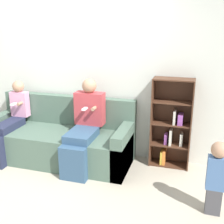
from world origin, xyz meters
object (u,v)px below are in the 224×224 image
Objects in this scene: couch at (60,140)px; bookshelf at (172,126)px; adult_seated at (84,124)px; toddler_standing at (216,176)px; child_seated at (10,121)px.

bookshelf is at bearing 11.08° from couch.
toddler_standing is (1.76, -0.62, -0.20)m from adult_seated.
adult_seated is at bearing 1.59° from child_seated.
couch is at bearing 167.88° from adult_seated.
adult_seated is 1.88m from toddler_standing.
adult_seated is 1.49× the size of toddler_standing.
adult_seated is (0.45, -0.10, 0.35)m from couch.
bookshelf is (-0.58, 1.03, 0.15)m from toddler_standing.
couch is 1.89× the size of child_seated.
bookshelf is at bearing 19.36° from adult_seated.
couch is 0.83m from child_seated.
child_seated is at bearing -170.41° from couch.
toddler_standing is 1.19m from bookshelf.
bookshelf reaches higher than couch.
toddler_standing is (2.21, -0.71, 0.16)m from couch.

